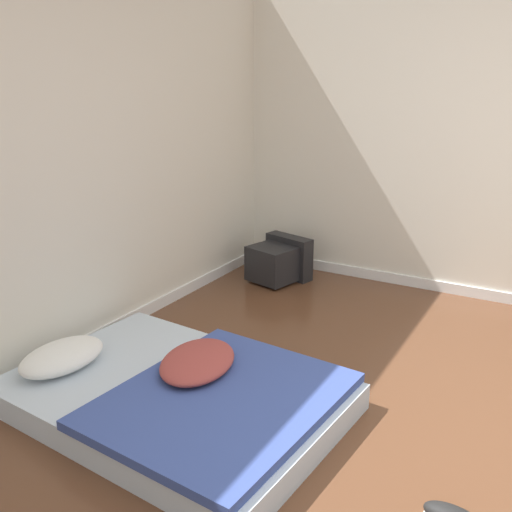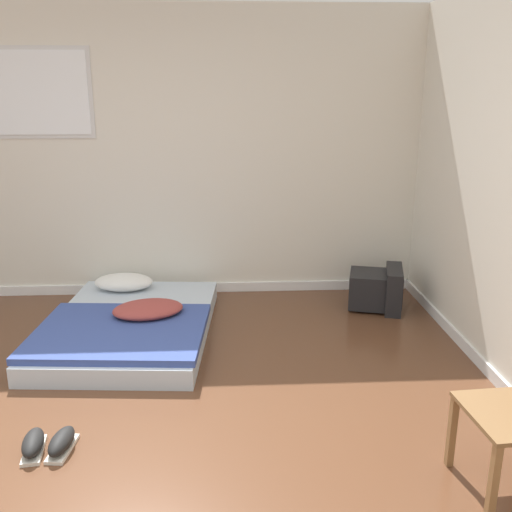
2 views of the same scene
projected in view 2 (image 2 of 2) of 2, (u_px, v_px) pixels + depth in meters
name	position (u px, v px, depth m)	size (l,w,h in m)	color
ground_plane	(86.00, 462.00, 3.00)	(20.00, 20.00, 0.00)	brown
wall_back	(140.00, 157.00, 5.16)	(7.48, 0.08, 2.60)	silver
mattress_bed	(130.00, 323.00, 4.51)	(1.35, 1.84, 0.29)	silver
crt_tv	(378.00, 289.00, 5.06)	(0.54, 0.51, 0.38)	black
sneaker_pair	(47.00, 443.00, 3.08)	(0.29, 0.28, 0.10)	silver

